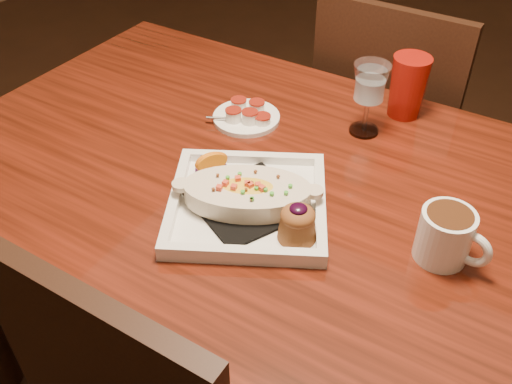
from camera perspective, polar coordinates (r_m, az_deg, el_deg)
The scene contains 8 objects.
table at distance 1.18m, azimuth 3.01°, elevation -2.70°, with size 1.50×0.90×0.75m.
chair_far at distance 1.74m, azimuth 13.15°, elevation 5.75°, with size 0.42×0.42×0.93m.
plate at distance 1.04m, azimuth -0.50°, elevation -0.76°, with size 0.38×0.38×0.08m.
coffee_mug at distance 0.99m, azimuth 18.54°, elevation -4.07°, with size 0.13×0.09×0.09m.
goblet at distance 1.23m, azimuth 11.33°, elevation 10.31°, with size 0.08×0.08×0.16m.
saucer at distance 1.30m, azimuth -1.11°, elevation 7.67°, with size 0.15×0.15×0.10m.
creamer_loose at distance 1.27m, azimuth 0.64°, elevation 7.11°, with size 0.04×0.04×0.03m.
red_tumbler at distance 1.33m, azimuth 14.94°, elevation 10.15°, with size 0.08×0.08×0.14m, color #9F130B.
Camera 1 is at (0.41, -0.77, 1.45)m, focal length 40.00 mm.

